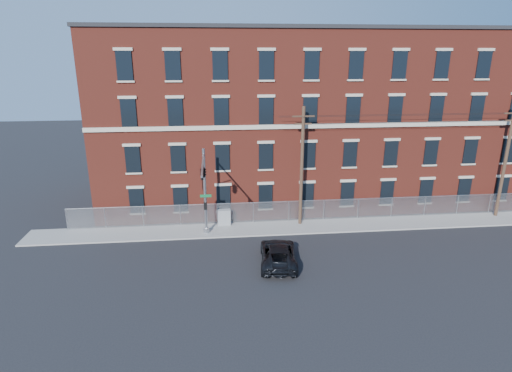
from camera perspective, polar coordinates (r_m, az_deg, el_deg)
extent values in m
plane|color=black|center=(31.04, 4.45, -9.40)|extent=(140.00, 140.00, 0.00)
cube|color=gray|center=(39.09, 20.74, -4.61)|extent=(65.00, 3.00, 0.12)
cube|color=maroon|center=(45.06, 16.81, 9.09)|extent=(55.00, 14.00, 16.00)
cube|color=black|center=(44.71, 17.77, 19.45)|extent=(55.30, 14.30, 0.30)
cube|color=#ACA28F|center=(38.65, 20.81, 7.87)|extent=(55.00, 0.18, 0.35)
cube|color=black|center=(36.73, -15.99, -1.97)|extent=(1.20, 0.10, 2.20)
cube|color=black|center=(35.74, -16.46, 3.48)|extent=(1.20, 0.10, 2.20)
cube|color=black|center=(35.06, -17.00, 9.52)|extent=(1.20, 0.10, 2.20)
cube|color=black|center=(34.79, -17.54, 15.38)|extent=(1.20, 0.10, 2.20)
cube|color=black|center=(36.25, -10.28, -1.82)|extent=(1.20, 0.10, 2.20)
cube|color=black|center=(35.24, -10.59, 3.72)|extent=(1.20, 0.10, 2.20)
cube|color=black|center=(34.56, -10.94, 9.85)|extent=(1.20, 0.10, 2.20)
cube|color=black|center=(34.29, -11.30, 15.81)|extent=(1.20, 0.10, 2.20)
cube|color=black|center=(36.14, -4.47, -1.64)|extent=(1.20, 0.10, 2.20)
cube|color=black|center=(35.13, -4.61, 3.92)|extent=(1.20, 0.10, 2.20)
cube|color=black|center=(34.44, -4.76, 10.07)|extent=(1.20, 0.10, 2.20)
cube|color=black|center=(34.17, -4.92, 16.07)|extent=(1.20, 0.10, 2.20)
cube|color=black|center=(36.39, 1.31, -1.45)|extent=(1.20, 0.10, 2.20)
cube|color=black|center=(35.39, 1.35, 4.07)|extent=(1.20, 0.10, 2.20)
cube|color=black|center=(34.71, 1.39, 10.18)|extent=(1.20, 0.10, 2.20)
cube|color=black|center=(34.44, 1.44, 16.14)|extent=(1.20, 0.10, 2.20)
cube|color=black|center=(37.01, 6.95, -1.25)|extent=(1.20, 0.10, 2.20)
cube|color=black|center=(36.03, 7.16, 4.18)|extent=(1.20, 0.10, 2.20)
cube|color=black|center=(35.36, 7.39, 10.18)|extent=(1.20, 0.10, 2.20)
cube|color=black|center=(35.09, 7.63, 16.02)|extent=(1.20, 0.10, 2.20)
cube|color=black|center=(37.98, 12.35, -1.05)|extent=(1.20, 0.10, 2.20)
cube|color=black|center=(37.02, 12.71, 4.24)|extent=(1.20, 0.10, 2.20)
cube|color=black|center=(36.37, 13.12, 10.08)|extent=(1.20, 0.10, 2.20)
cube|color=black|center=(36.11, 13.52, 15.74)|extent=(1.20, 0.10, 2.20)
cube|color=black|center=(39.27, 17.45, -0.85)|extent=(1.20, 0.10, 2.20)
cube|color=black|center=(38.34, 17.93, 4.27)|extent=(1.20, 0.10, 2.20)
cube|color=black|center=(37.71, 18.48, 9.89)|extent=(1.20, 0.10, 2.20)
cube|color=black|center=(37.46, 19.02, 15.34)|extent=(1.20, 0.10, 2.20)
cube|color=black|center=(40.84, 22.18, -0.66)|extent=(1.20, 0.10, 2.20)
cube|color=black|center=(39.95, 22.77, 4.26)|extent=(1.20, 0.10, 2.20)
cube|color=black|center=(39.35, 23.42, 9.64)|extent=(1.20, 0.10, 2.20)
cube|color=black|center=(39.11, 24.07, 14.85)|extent=(1.20, 0.10, 2.20)
cube|color=black|center=(42.68, 26.54, -0.47)|extent=(1.20, 0.10, 2.20)
cube|color=black|center=(41.82, 27.20, 4.22)|extent=(1.20, 0.10, 2.20)
cube|color=black|center=(41.25, 27.94, 9.36)|extent=(1.20, 0.10, 2.20)
cube|color=black|center=(41.02, 28.67, 14.31)|extent=(1.20, 0.10, 2.20)
cube|color=black|center=(44.73, 30.51, -0.31)|extent=(1.20, 0.10, 2.20)
cube|color=black|center=(43.92, 31.23, 4.17)|extent=(1.20, 0.10, 2.20)
cube|color=#A5A8AD|center=(39.84, 20.07, -2.65)|extent=(59.00, 0.02, 1.80)
cylinder|color=#9EA0A5|center=(39.56, 20.21, -1.42)|extent=(59.00, 0.04, 0.04)
cylinder|color=#9EA0A5|center=(37.98, -24.46, -4.16)|extent=(0.06, 0.06, 1.85)
cylinder|color=#9EA0A5|center=(37.09, -19.90, -4.11)|extent=(0.06, 0.06, 1.85)
cylinder|color=#9EA0A5|center=(36.45, -15.15, -4.03)|extent=(0.06, 0.06, 1.85)
cylinder|color=#9EA0A5|center=(36.06, -10.27, -3.92)|extent=(0.06, 0.06, 1.85)
cylinder|color=#9EA0A5|center=(35.94, -5.32, -3.78)|extent=(0.06, 0.06, 1.85)
cylinder|color=#9EA0A5|center=(36.08, -0.38, -3.61)|extent=(0.06, 0.06, 1.85)
cylinder|color=#9EA0A5|center=(36.49, 4.49, -3.42)|extent=(0.06, 0.06, 1.85)
cylinder|color=#9EA0A5|center=(37.16, 9.21, -3.21)|extent=(0.06, 0.06, 1.85)
cylinder|color=#9EA0A5|center=(38.06, 13.74, -2.99)|extent=(0.06, 0.06, 1.85)
cylinder|color=#9EA0A5|center=(39.20, 18.03, -2.76)|extent=(0.06, 0.06, 1.85)
cylinder|color=#9EA0A5|center=(40.54, 22.05, -2.53)|extent=(0.06, 0.06, 1.85)
cylinder|color=#9EA0A5|center=(42.07, 25.80, -2.31)|extent=(0.06, 0.06, 1.85)
cylinder|color=#9EA0A5|center=(43.76, 29.27, -2.10)|extent=(0.06, 0.06, 1.85)
cylinder|color=#9EA0A5|center=(33.37, -6.98, -0.78)|extent=(0.22, 0.22, 7.00)
cylinder|color=#9EA0A5|center=(34.54, -6.78, -5.99)|extent=(0.50, 0.50, 0.40)
cylinder|color=#9EA0A5|center=(29.39, -7.28, 2.98)|extent=(0.14, 6.50, 0.14)
cylinder|color=#9EA0A5|center=(31.62, -7.15, 2.15)|extent=(0.08, 2.18, 1.56)
cube|color=#0C592D|center=(33.32, -6.88, -1.35)|extent=(0.90, 0.03, 0.22)
cube|color=black|center=(33.50, -6.92, -2.70)|extent=(0.25, 0.25, 0.60)
imported|color=black|center=(27.08, -7.34, 0.52)|extent=(0.16, 0.20, 1.00)
imported|color=black|center=(29.77, -7.24, 2.08)|extent=(0.53, 2.48, 1.00)
cylinder|color=#402C20|center=(34.75, 6.26, 2.56)|extent=(0.28, 0.28, 10.00)
cube|color=#402C20|center=(33.92, 6.50, 9.43)|extent=(1.80, 0.12, 0.12)
cube|color=#402C20|center=(34.00, 6.47, 8.43)|extent=(1.40, 0.12, 0.12)
cylinder|color=#402C20|center=(42.32, 30.88, 2.86)|extent=(0.28, 0.28, 10.00)
cylinder|color=black|center=(41.88, 31.53, 8.52)|extent=(40.00, 0.02, 0.02)
imported|color=black|center=(29.54, 3.04, -9.24)|extent=(2.98, 5.49, 1.46)
cube|color=gray|center=(35.73, -4.37, -4.27)|extent=(1.10, 0.57, 1.35)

